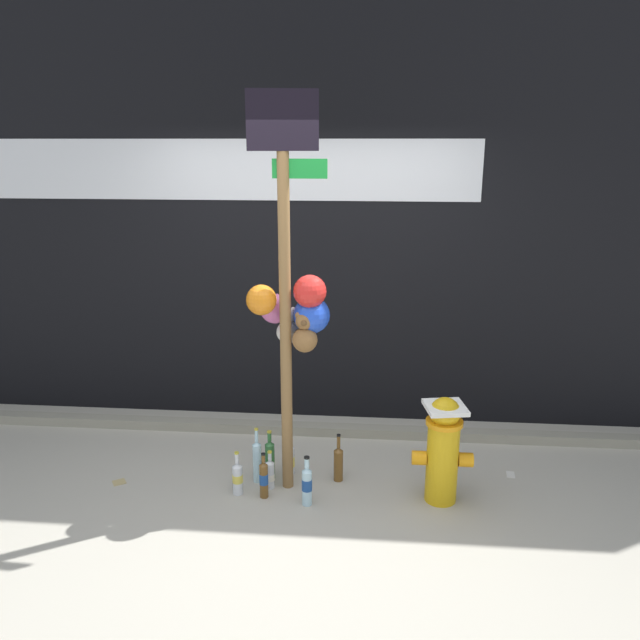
{
  "coord_description": "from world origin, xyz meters",
  "views": [
    {
      "loc": [
        0.51,
        -3.62,
        2.37
      ],
      "look_at": [
        0.17,
        0.32,
        1.24
      ],
      "focal_mm": 35.13,
      "sensor_mm": 36.0,
      "label": 1
    }
  ],
  "objects_px": {
    "memorial_post": "(291,284)",
    "bottle_1": "(270,459)",
    "bottle_7": "(257,460)",
    "bottle_6": "(338,463)",
    "bottle_3": "(307,484)",
    "bottle_2": "(290,459)",
    "bottle_0": "(264,479)",
    "bottle_4": "(270,474)",
    "fire_hydrant": "(443,447)",
    "bottle_5": "(238,477)"
  },
  "relations": [
    {
      "from": "bottle_0",
      "to": "bottle_7",
      "type": "relative_size",
      "value": 0.8
    },
    {
      "from": "fire_hydrant",
      "to": "bottle_0",
      "type": "distance_m",
      "value": 1.24
    },
    {
      "from": "bottle_1",
      "to": "bottle_6",
      "type": "bearing_deg",
      "value": 1.58
    },
    {
      "from": "memorial_post",
      "to": "bottle_7",
      "type": "xyz_separation_m",
      "value": [
        -0.26,
        -0.01,
        -1.3
      ]
    },
    {
      "from": "bottle_1",
      "to": "bottle_7",
      "type": "height_order",
      "value": "bottle_7"
    },
    {
      "from": "fire_hydrant",
      "to": "bottle_1",
      "type": "height_order",
      "value": "fire_hydrant"
    },
    {
      "from": "memorial_post",
      "to": "bottle_6",
      "type": "bearing_deg",
      "value": 10.7
    },
    {
      "from": "bottle_2",
      "to": "bottle_7",
      "type": "distance_m",
      "value": 0.26
    },
    {
      "from": "bottle_4",
      "to": "bottle_5",
      "type": "relative_size",
      "value": 0.89
    },
    {
      "from": "bottle_6",
      "to": "fire_hydrant",
      "type": "bearing_deg",
      "value": -15.33
    },
    {
      "from": "bottle_6",
      "to": "bottle_2",
      "type": "bearing_deg",
      "value": 169.44
    },
    {
      "from": "bottle_3",
      "to": "bottle_5",
      "type": "distance_m",
      "value": 0.5
    },
    {
      "from": "bottle_0",
      "to": "bottle_4",
      "type": "bearing_deg",
      "value": 79.08
    },
    {
      "from": "memorial_post",
      "to": "fire_hydrant",
      "type": "xyz_separation_m",
      "value": [
        1.03,
        -0.14,
        -1.08
      ]
    },
    {
      "from": "bottle_4",
      "to": "bottle_7",
      "type": "distance_m",
      "value": 0.14
    },
    {
      "from": "fire_hydrant",
      "to": "bottle_5",
      "type": "xyz_separation_m",
      "value": [
        -1.4,
        -0.05,
        -0.27
      ]
    },
    {
      "from": "bottle_2",
      "to": "bottle_4",
      "type": "xyz_separation_m",
      "value": [
        -0.11,
        -0.21,
        -0.01
      ]
    },
    {
      "from": "bottle_0",
      "to": "bottle_4",
      "type": "relative_size",
      "value": 1.17
    },
    {
      "from": "bottle_6",
      "to": "bottle_0",
      "type": "bearing_deg",
      "value": -151.79
    },
    {
      "from": "bottle_2",
      "to": "bottle_3",
      "type": "xyz_separation_m",
      "value": [
        0.17,
        -0.4,
        0.03
      ]
    },
    {
      "from": "bottle_3",
      "to": "bottle_7",
      "type": "relative_size",
      "value": 0.85
    },
    {
      "from": "bottle_4",
      "to": "memorial_post",
      "type": "bearing_deg",
      "value": 28.65
    },
    {
      "from": "bottle_0",
      "to": "memorial_post",
      "type": "bearing_deg",
      "value": 49.09
    },
    {
      "from": "fire_hydrant",
      "to": "bottle_2",
      "type": "relative_size",
      "value": 2.54
    },
    {
      "from": "bottle_0",
      "to": "bottle_2",
      "type": "relative_size",
      "value": 1.12
    },
    {
      "from": "fire_hydrant",
      "to": "bottle_7",
      "type": "distance_m",
      "value": 1.32
    },
    {
      "from": "bottle_5",
      "to": "fire_hydrant",
      "type": "bearing_deg",
      "value": 1.85
    },
    {
      "from": "bottle_0",
      "to": "fire_hydrant",
      "type": "bearing_deg",
      "value": 3.41
    },
    {
      "from": "bottle_2",
      "to": "bottle_4",
      "type": "height_order",
      "value": "bottle_2"
    },
    {
      "from": "bottle_5",
      "to": "bottle_7",
      "type": "bearing_deg",
      "value": 58.35
    },
    {
      "from": "bottle_0",
      "to": "bottle_6",
      "type": "distance_m",
      "value": 0.57
    },
    {
      "from": "bottle_0",
      "to": "bottle_7",
      "type": "distance_m",
      "value": 0.22
    },
    {
      "from": "fire_hydrant",
      "to": "bottle_1",
      "type": "distance_m",
      "value": 1.25
    },
    {
      "from": "bottle_4",
      "to": "bottle_7",
      "type": "relative_size",
      "value": 0.68
    },
    {
      "from": "bottle_3",
      "to": "bottle_4",
      "type": "xyz_separation_m",
      "value": [
        -0.28,
        0.19,
        -0.04
      ]
    },
    {
      "from": "bottle_4",
      "to": "bottle_5",
      "type": "bearing_deg",
      "value": -155.92
    },
    {
      "from": "bottle_0",
      "to": "bottle_5",
      "type": "bearing_deg",
      "value": 171.95
    },
    {
      "from": "memorial_post",
      "to": "bottle_4",
      "type": "bearing_deg",
      "value": -151.35
    },
    {
      "from": "memorial_post",
      "to": "bottle_1",
      "type": "bearing_deg",
      "value": 165.33
    },
    {
      "from": "memorial_post",
      "to": "bottle_1",
      "type": "relative_size",
      "value": 7.13
    },
    {
      "from": "bottle_1",
      "to": "bottle_3",
      "type": "height_order",
      "value": "bottle_1"
    },
    {
      "from": "fire_hydrant",
      "to": "bottle_7",
      "type": "height_order",
      "value": "fire_hydrant"
    },
    {
      "from": "bottle_2",
      "to": "bottle_4",
      "type": "bearing_deg",
      "value": -117.39
    },
    {
      "from": "bottle_3",
      "to": "bottle_5",
      "type": "xyz_separation_m",
      "value": [
        -0.49,
        0.09,
        -0.03
      ]
    },
    {
      "from": "bottle_4",
      "to": "bottle_3",
      "type": "bearing_deg",
      "value": -33.63
    },
    {
      "from": "bottle_7",
      "to": "bottle_2",
      "type": "bearing_deg",
      "value": 31.95
    },
    {
      "from": "bottle_0",
      "to": "bottle_6",
      "type": "relative_size",
      "value": 0.92
    },
    {
      "from": "bottle_4",
      "to": "bottle_6",
      "type": "xyz_separation_m",
      "value": [
        0.47,
        0.15,
        0.03
      ]
    },
    {
      "from": "memorial_post",
      "to": "bottle_5",
      "type": "relative_size",
      "value": 8.36
    },
    {
      "from": "bottle_3",
      "to": "bottle_2",
      "type": "bearing_deg",
      "value": 113.14
    }
  ]
}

